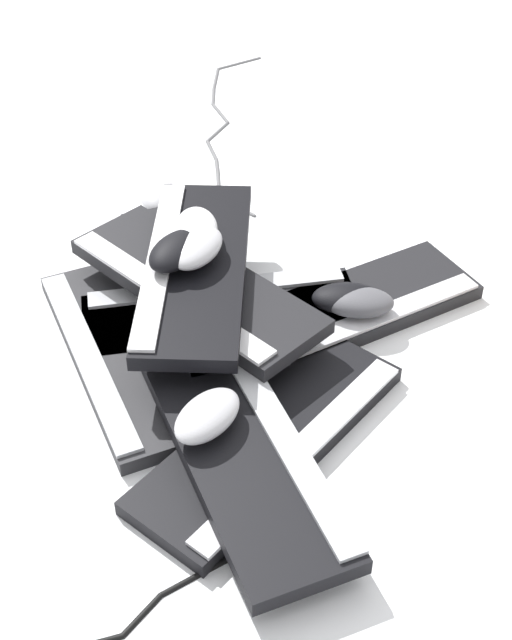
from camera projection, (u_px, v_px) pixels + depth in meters
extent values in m
plane|color=white|center=(287.00, 333.00, 1.41)|extent=(3.20, 3.20, 0.00)
cube|color=black|center=(222.00, 316.00, 1.42)|extent=(0.26, 0.46, 0.02)
cube|color=#B2B5BA|center=(217.00, 287.00, 1.45)|extent=(0.14, 0.41, 0.01)
cube|color=#232326|center=(125.00, 353.00, 1.35)|extent=(0.44, 0.16, 0.02)
cube|color=#B2B5BA|center=(87.00, 356.00, 1.33)|extent=(0.42, 0.04, 0.01)
cube|color=black|center=(269.00, 437.00, 1.22)|extent=(0.33, 0.46, 0.02)
cube|color=silver|center=(302.00, 449.00, 1.19)|extent=(0.22, 0.39, 0.01)
cube|color=black|center=(346.00, 308.00, 1.43)|extent=(0.19, 0.45, 0.02)
cube|color=silver|center=(366.00, 321.00, 1.39)|extent=(0.07, 0.42, 0.01)
cube|color=black|center=(198.00, 283.00, 1.44)|extent=(0.45, 0.19, 0.02)
cube|color=silver|center=(164.00, 283.00, 1.41)|extent=(0.42, 0.07, 0.01)
cube|color=black|center=(196.00, 284.00, 1.38)|extent=(0.46, 0.30, 0.02)
cube|color=silver|center=(168.00, 293.00, 1.34)|extent=(0.40, 0.19, 0.01)
cube|color=black|center=(242.00, 452.00, 1.16)|extent=(0.45, 0.17, 0.02)
cube|color=#B2B5BA|center=(282.00, 432.00, 1.17)|extent=(0.42, 0.05, 0.01)
cube|color=black|center=(196.00, 268.00, 1.37)|extent=(0.46, 0.33, 0.02)
cube|color=silver|center=(159.00, 259.00, 1.36)|extent=(0.39, 0.22, 0.01)
ellipsoid|color=black|center=(176.00, 251.00, 1.34)|extent=(0.12, 0.13, 0.04)
ellipsoid|color=#B7B7BC|center=(158.00, 194.00, 1.68)|extent=(0.13, 0.10, 0.04)
ellipsoid|color=black|center=(143.00, 230.00, 1.59)|extent=(0.10, 0.12, 0.04)
ellipsoid|color=#B7B7BC|center=(197.00, 248.00, 1.34)|extent=(0.12, 0.13, 0.04)
ellipsoid|color=silver|center=(196.00, 229.00, 1.38)|extent=(0.13, 0.10, 0.04)
ellipsoid|color=black|center=(347.00, 298.00, 1.40)|extent=(0.10, 0.13, 0.04)
ellipsoid|color=#B7B7BC|center=(207.00, 416.00, 1.16)|extent=(0.11, 0.13, 0.04)
ellipsoid|color=#4C4C51|center=(359.00, 302.00, 1.39)|extent=(0.11, 0.13, 0.04)
cylinder|color=#59595B|center=(236.00, 205.00, 1.68)|extent=(0.09, 0.04, 0.01)
cylinder|color=#59595B|center=(219.00, 184.00, 1.74)|extent=(0.08, 0.04, 0.01)
cylinder|color=#59595B|center=(217.00, 165.00, 1.79)|extent=(0.05, 0.03, 0.01)
cylinder|color=#59595B|center=(212.00, 149.00, 1.84)|extent=(0.08, 0.02, 0.01)
cylinder|color=#59595B|center=(218.00, 131.00, 1.90)|extent=(0.06, 0.08, 0.01)
cylinder|color=#59595B|center=(220.00, 112.00, 1.97)|extent=(0.09, 0.01, 0.01)
cylinder|color=#59595B|center=(213.00, 95.00, 2.03)|extent=(0.08, 0.04, 0.01)
cylinder|color=#59595B|center=(216.00, 77.00, 2.10)|extent=(0.10, 0.06, 0.01)
cylinder|color=#59595B|center=(239.00, 62.00, 2.16)|extent=(0.02, 0.12, 0.01)
sphere|color=#59595B|center=(254.00, 214.00, 1.66)|extent=(0.01, 0.01, 0.01)
sphere|color=#59595B|center=(219.00, 195.00, 1.71)|extent=(0.01, 0.01, 0.01)
sphere|color=#59595B|center=(218.00, 172.00, 1.77)|extent=(0.01, 0.01, 0.01)
sphere|color=#59595B|center=(216.00, 158.00, 1.81)|extent=(0.01, 0.01, 0.01)
sphere|color=#59595B|center=(207.00, 140.00, 1.87)|extent=(0.01, 0.01, 0.01)
sphere|color=#59595B|center=(228.00, 121.00, 1.93)|extent=(0.01, 0.01, 0.01)
sphere|color=#59595B|center=(213.00, 103.00, 2.00)|extent=(0.01, 0.01, 0.01)
sphere|color=#59595B|center=(214.00, 87.00, 2.06)|extent=(0.01, 0.01, 0.01)
sphere|color=#59595B|center=(218.00, 68.00, 2.14)|extent=(0.01, 0.01, 0.01)
sphere|color=#59595B|center=(260.00, 57.00, 2.19)|extent=(0.01, 0.01, 0.01)
cylinder|color=black|center=(237.00, 524.00, 1.12)|extent=(0.09, 0.07, 0.01)
cylinder|color=black|center=(193.00, 576.00, 1.06)|extent=(0.02, 0.09, 0.01)
cylinder|color=black|center=(142.00, 614.00, 1.03)|extent=(0.04, 0.06, 0.01)
sphere|color=black|center=(249.00, 492.00, 1.16)|extent=(0.01, 0.01, 0.01)
sphere|color=black|center=(225.00, 559.00, 1.08)|extent=(0.01, 0.01, 0.01)
sphere|color=black|center=(160.00, 594.00, 1.05)|extent=(0.01, 0.01, 0.01)
sphere|color=black|center=(122.00, 634.00, 1.01)|extent=(0.01, 0.01, 0.01)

